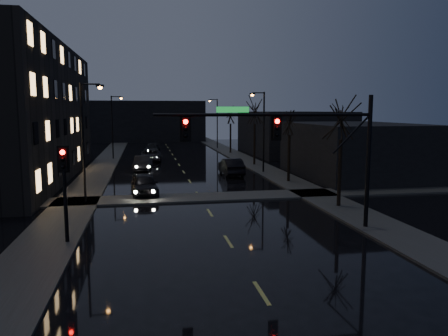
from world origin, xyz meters
name	(u,v)px	position (x,y,z in m)	size (l,w,h in m)	color
ground	(279,320)	(0.00, 0.00, 0.00)	(160.00, 160.00, 0.00)	black
sidewalk_left	(100,169)	(-8.50, 35.00, 0.06)	(3.00, 140.00, 0.12)	#2D2D2B
sidewalk_right	(257,166)	(8.50, 35.00, 0.06)	(3.00, 140.00, 0.12)	#2D2D2B
sidewalk_cross	(200,197)	(0.00, 18.50, 0.06)	(40.00, 3.00, 0.12)	#2D2D2B
commercial_right_near	(355,150)	(15.50, 26.00, 2.50)	(10.00, 14.00, 5.00)	black
commercial_right_far	(292,133)	(17.00, 48.00, 3.00)	(12.00, 18.00, 6.00)	black
far_block	(148,121)	(-3.00, 78.00, 4.00)	(22.00, 10.00, 8.00)	black
signal_mast	(300,137)	(3.85, 9.00, 4.87)	(11.11, 0.41, 7.00)	black
signal_pole_left	(64,181)	(-7.50, 8.99, 3.01)	(0.35, 0.41, 4.53)	black
tree_near	(342,110)	(8.40, 14.00, 6.22)	(3.52, 3.52, 8.08)	black
tree_mid_a	(290,115)	(8.40, 24.00, 5.83)	(3.30, 3.30, 7.58)	black
tree_mid_b	(255,107)	(8.40, 36.00, 6.61)	(3.74, 3.74, 8.59)	black
tree_far	(231,111)	(8.40, 50.00, 6.06)	(3.43, 3.43, 7.88)	black
streetlight_l_near	(86,132)	(-7.58, 18.00, 4.77)	(1.53, 0.28, 8.00)	black
streetlight_l_far	(114,122)	(-7.58, 45.00, 4.77)	(1.53, 0.28, 8.00)	black
streetlight_r_mid	(262,125)	(7.58, 30.00, 4.77)	(1.53, 0.28, 8.00)	black
streetlight_r_far	(216,119)	(7.58, 58.00, 4.77)	(1.53, 0.28, 8.00)	black
oncoming_car_a	(144,184)	(-3.92, 20.45, 0.79)	(1.86, 4.63, 1.58)	black
oncoming_car_b	(143,163)	(-4.08, 34.06, 0.75)	(1.58, 4.54, 1.50)	black
oncoming_car_c	(151,155)	(-3.11, 42.27, 0.73)	(2.42, 5.25, 1.46)	black
oncoming_car_d	(152,149)	(-2.82, 51.06, 0.73)	(2.03, 5.00, 1.45)	black
lead_car	(231,167)	(4.34, 29.13, 0.81)	(1.72, 4.93, 1.63)	black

